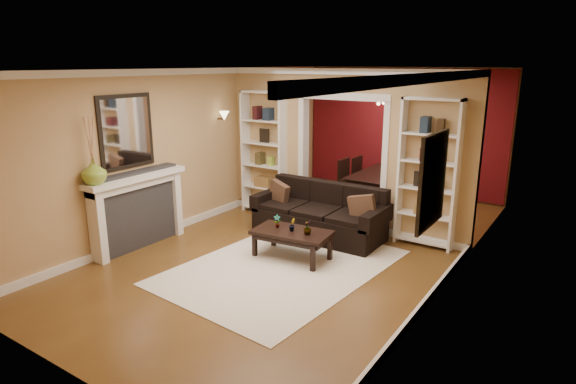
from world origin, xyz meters
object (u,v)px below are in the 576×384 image
Objects in this scene: bookshelf_left at (264,153)px; coffee_table at (292,245)px; bookshelf_right at (428,174)px; sofa at (319,211)px; fireplace at (139,211)px; dining_table at (385,188)px.

coffee_table is at bearing -43.94° from bookshelf_left.
bookshelf_left is 1.00× the size of bookshelf_right.
bookshelf_right is at bearing 20.22° from sofa.
bookshelf_left is at bearing 159.18° from sofa.
bookshelf_right is 1.35× the size of fireplace.
bookshelf_left is 2.65m from fireplace.
bookshelf_left is (-1.66, 1.60, 0.94)m from coffee_table.
sofa is 1.06m from coffee_table.
coffee_table is 0.62× the size of dining_table.
coffee_table is (0.14, -1.02, -0.22)m from sofa.
sofa is at bearing -20.82° from bookshelf_left.
coffee_table is 3.43m from dining_table.
fireplace reaches higher than sofa.
bookshelf_left reaches higher than fireplace.
sofa is at bearing 43.35° from fireplace.
fireplace is at bearing -145.20° from bookshelf_right.
bookshelf_left is at bearing 180.00° from bookshelf_right.
dining_table is (1.69, 1.82, -0.83)m from bookshelf_left.
sofa reaches higher than coffee_table.
dining_table is (0.16, 2.40, -0.11)m from sofa.
bookshelf_left and bookshelf_right have the same top height.
bookshelf_right is at bearing 0.00° from bookshelf_left.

